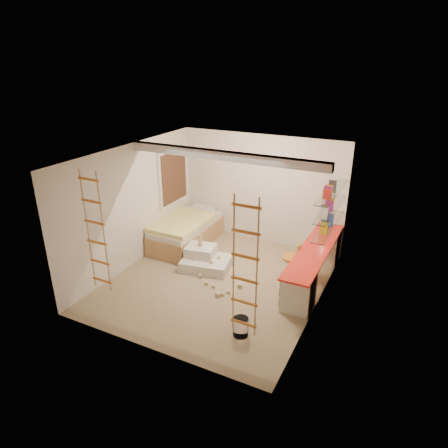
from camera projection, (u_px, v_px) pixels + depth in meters
The scene contains 15 objects.
floor at pixel (217, 281), 8.07m from camera, with size 4.50×4.50×0.00m, color #968261.
ceiling_beam at pixel (224, 156), 7.34m from camera, with size 4.00×0.18×0.16m, color white.
window_frame at pixel (173, 177), 9.52m from camera, with size 0.06×1.15×1.35m, color white.
window_blind at pixel (174, 177), 9.50m from camera, with size 0.02×1.00×1.20m, color #4C2D1E.
rope_ladder_left at pixel (96, 233), 6.60m from camera, with size 0.41×0.04×2.13m, color orange, non-canonical shape.
rope_ladder_right at pixel (245, 269), 5.49m from camera, with size 0.41×0.04×2.13m, color orange, non-canonical shape.
waste_bin at pixel (241, 327), 6.47m from camera, with size 0.26×0.26×0.32m, color white.
desk at pixel (314, 264), 7.92m from camera, with size 0.56×2.80×0.75m.
shelves at pixel (330, 209), 7.65m from camera, with size 0.25×1.80×0.71m.
bed at pixel (186, 231), 9.57m from camera, with size 1.02×2.00×0.69m.
task_lamp at pixel (327, 213), 8.44m from camera, with size 0.14×0.36×0.57m.
swivel_chair at pixel (293, 265), 8.08m from camera, with size 0.57×0.57×0.81m.
play_platform at pixel (205, 260), 8.57m from camera, with size 1.11×0.94×0.44m.
toy_blocks at pixel (211, 269), 8.12m from camera, with size 1.28×1.06×0.71m.
books at pixel (331, 204), 7.61m from camera, with size 0.14×0.52×0.92m.
Camera 1 is at (3.25, -6.18, 4.22)m, focal length 32.00 mm.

